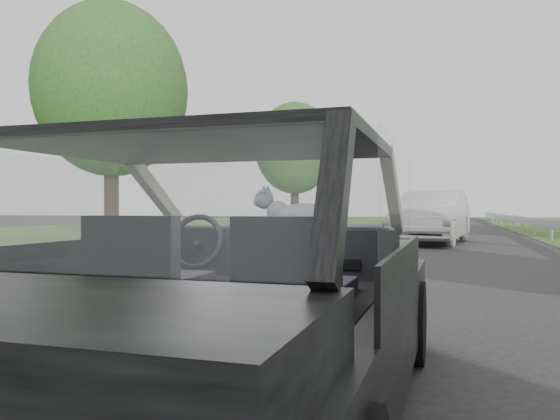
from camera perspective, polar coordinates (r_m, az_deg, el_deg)
The scene contains 10 objects.
ground at distance 3.16m, azimuth -4.58°, elevation -20.68°, with size 140.00×140.00×0.00m, color #3A3A3A.
subject_car at distance 2.98m, azimuth -4.59°, elevation -7.55°, with size 1.80×4.00×1.45m, color black.
dashboard at distance 3.55m, azimuth -0.79°, elevation -4.28°, with size 1.58×0.45×0.30m, color black.
driver_seat at distance 2.89m, azimuth -14.19°, elevation -4.71°, with size 0.50×0.72×0.42m, color black.
passenger_seat at distance 2.56m, azimuth 1.31°, elevation -5.33°, with size 0.50×0.72×0.42m, color black.
steering_wheel at distance 3.43m, azimuth -8.73°, elevation -3.27°, with size 0.36×0.36×0.04m, color black.
cat at distance 3.45m, azimuth 2.56°, elevation -0.43°, with size 0.61×0.19×0.27m, color gray.
other_car at distance 18.14m, azimuth 15.65°, elevation -0.74°, with size 2.01×5.10×1.68m, color silver.
tree_5 at distance 21.44m, azimuth -17.21°, elevation 8.59°, with size 5.63×5.63×8.53m, color #1E5017, non-canonical shape.
tree_6 at distance 33.79m, azimuth 1.56°, elevation 4.60°, with size 4.92×4.92×7.46m, color #1E5017, non-canonical shape.
Camera 1 is at (1.11, -2.74, 1.13)m, focal length 35.00 mm.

